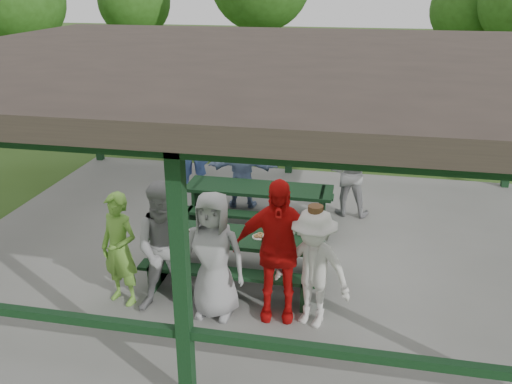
% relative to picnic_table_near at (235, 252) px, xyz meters
% --- Properties ---
extents(ground, '(90.00, 90.00, 0.00)m').
position_rel_picnic_table_near_xyz_m(ground, '(0.09, 1.20, -0.57)').
color(ground, '#2E4B17').
rests_on(ground, ground).
extents(concrete_slab, '(10.00, 8.00, 0.10)m').
position_rel_picnic_table_near_xyz_m(concrete_slab, '(0.09, 1.20, -0.52)').
color(concrete_slab, slate).
rests_on(concrete_slab, ground).
extents(pavilion_structure, '(10.60, 8.60, 3.24)m').
position_rel_picnic_table_near_xyz_m(pavilion_structure, '(0.09, 1.20, 2.59)').
color(pavilion_structure, black).
rests_on(pavilion_structure, concrete_slab).
extents(picnic_table_near, '(2.56, 1.39, 0.75)m').
position_rel_picnic_table_near_xyz_m(picnic_table_near, '(0.00, 0.00, 0.00)').
color(picnic_table_near, black).
rests_on(picnic_table_near, concrete_slab).
extents(picnic_table_far, '(2.66, 1.39, 0.75)m').
position_rel_picnic_table_near_xyz_m(picnic_table_far, '(-0.03, 2.00, 0.00)').
color(picnic_table_far, black).
rests_on(picnic_table_far, concrete_slab).
extents(table_setting, '(2.33, 0.45, 0.10)m').
position_rel_picnic_table_near_xyz_m(table_setting, '(-0.01, 0.03, 0.31)').
color(table_setting, white).
rests_on(table_setting, picnic_table_near).
extents(contestant_green, '(0.69, 0.55, 1.64)m').
position_rel_picnic_table_near_xyz_m(contestant_green, '(-1.42, -0.88, 0.34)').
color(contestant_green, '#669E36').
rests_on(contestant_green, concrete_slab).
extents(contestant_grey_left, '(1.08, 0.94, 1.88)m').
position_rel_picnic_table_near_xyz_m(contestant_grey_left, '(-0.69, -0.93, 0.46)').
color(contestant_grey_left, gray).
rests_on(contestant_grey_left, concrete_slab).
extents(contestant_grey_mid, '(0.88, 0.59, 1.78)m').
position_rel_picnic_table_near_xyz_m(contestant_grey_mid, '(-0.07, -0.92, 0.42)').
color(contestant_grey_mid, gray).
rests_on(contestant_grey_mid, concrete_slab).
extents(contestant_red, '(1.20, 0.59, 1.97)m').
position_rel_picnic_table_near_xyz_m(contestant_red, '(0.75, -0.79, 0.51)').
color(contestant_red, red).
rests_on(contestant_red, concrete_slab).
extents(contestant_white_fedora, '(1.20, 0.93, 1.69)m').
position_rel_picnic_table_near_xyz_m(contestant_white_fedora, '(1.24, -0.89, 0.35)').
color(contestant_white_fedora, beige).
rests_on(contestant_white_fedora, concrete_slab).
extents(spectator_lblue, '(1.44, 0.58, 1.51)m').
position_rel_picnic_table_near_xyz_m(spectator_lblue, '(-0.53, 2.81, 0.28)').
color(spectator_lblue, '#7C94BF').
rests_on(spectator_lblue, concrete_slab).
extents(spectator_blue, '(0.79, 0.65, 1.86)m').
position_rel_picnic_table_near_xyz_m(spectator_blue, '(-1.78, 3.51, 0.46)').
color(spectator_blue, '#4462B1').
rests_on(spectator_blue, concrete_slab).
extents(spectator_grey, '(0.87, 0.70, 1.73)m').
position_rel_picnic_table_near_xyz_m(spectator_grey, '(1.56, 2.84, 0.39)').
color(spectator_grey, gray).
rests_on(spectator_grey, concrete_slab).
extents(pickup_truck, '(5.32, 3.03, 1.40)m').
position_rel_picnic_table_near_xyz_m(pickup_truck, '(1.53, 9.22, 0.13)').
color(pickup_truck, silver).
rests_on(pickup_truck, ground).
extents(farm_trailer, '(4.12, 1.95, 1.44)m').
position_rel_picnic_table_near_xyz_m(farm_trailer, '(-1.15, 9.58, 0.14)').
color(farm_trailer, '#1B2F98').
rests_on(farm_trailer, ground).
extents(tree_far_left, '(3.20, 3.20, 4.99)m').
position_rel_picnic_table_near_xyz_m(tree_far_left, '(-8.63, 16.93, 2.80)').
color(tree_far_left, '#361F15').
rests_on(tree_far_left, ground).
extents(tree_mid, '(2.95, 2.95, 4.60)m').
position_rel_picnic_table_near_xyz_m(tree_mid, '(5.61, 18.01, 2.53)').
color(tree_mid, '#361F15').
rests_on(tree_mid, ground).
extents(tree_edge_left, '(3.31, 3.31, 5.18)m').
position_rel_picnic_table_near_xyz_m(tree_edge_left, '(-11.56, 12.97, 2.93)').
color(tree_edge_left, '#361F15').
rests_on(tree_edge_left, ground).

